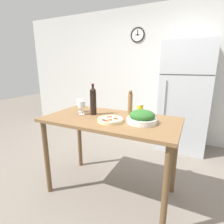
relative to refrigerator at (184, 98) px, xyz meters
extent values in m
plane|color=slate|center=(-0.63, -1.62, -0.93)|extent=(14.00, 14.00, 0.00)
cube|color=silver|center=(-0.63, 0.35, 0.37)|extent=(6.40, 0.06, 2.60)
torus|color=black|center=(-0.99, 0.31, 1.14)|extent=(0.29, 0.03, 0.29)
cylinder|color=white|center=(-0.99, 0.32, 1.14)|extent=(0.25, 0.01, 0.25)
cube|color=black|center=(-0.99, 0.31, 1.14)|extent=(0.08, 0.01, 0.01)
cube|color=black|center=(-0.99, 0.31, 1.18)|extent=(0.01, 0.01, 0.11)
cube|color=#B7BCC1|center=(0.00, 0.00, 0.00)|extent=(0.80, 0.61, 1.87)
cube|color=black|center=(0.00, -0.31, 0.41)|extent=(0.78, 0.01, 0.01)
cylinder|color=#B2B2B7|center=(-0.28, -0.32, -0.09)|extent=(0.02, 0.02, 0.84)
cube|color=brown|center=(-0.63, -1.62, -0.02)|extent=(1.45, 0.76, 0.03)
cylinder|color=brown|center=(-1.30, -1.94, -0.49)|extent=(0.06, 0.06, 0.89)
cylinder|color=brown|center=(0.03, -1.94, -0.49)|extent=(0.06, 0.06, 0.89)
cylinder|color=brown|center=(-1.30, -1.31, -0.49)|extent=(0.06, 0.06, 0.89)
cylinder|color=brown|center=(0.03, -1.31, -0.49)|extent=(0.06, 0.06, 0.89)
cylinder|color=black|center=(-0.88, -1.58, 0.12)|extent=(0.07, 0.07, 0.26)
sphere|color=black|center=(-0.88, -1.58, 0.26)|extent=(0.07, 0.07, 0.07)
cylinder|color=black|center=(-0.88, -1.58, 0.30)|extent=(0.03, 0.03, 0.07)
cylinder|color=maroon|center=(-0.88, -1.58, 0.34)|extent=(0.03, 0.03, 0.02)
cylinder|color=silver|center=(-1.01, -1.63, -0.01)|extent=(0.07, 0.07, 0.00)
cylinder|color=silver|center=(-1.01, -1.63, 0.03)|extent=(0.01, 0.01, 0.08)
cylinder|color=white|center=(-1.01, -1.63, 0.11)|extent=(0.08, 0.08, 0.08)
cylinder|color=maroon|center=(-1.01, -1.63, 0.08)|extent=(0.07, 0.07, 0.02)
cylinder|color=silver|center=(-1.09, -1.54, -0.01)|extent=(0.07, 0.07, 0.00)
cylinder|color=silver|center=(-1.09, -1.54, 0.03)|extent=(0.01, 0.01, 0.08)
cylinder|color=white|center=(-1.09, -1.54, 0.11)|extent=(0.08, 0.08, 0.08)
cylinder|color=maroon|center=(-1.09, -1.54, 0.08)|extent=(0.07, 0.07, 0.01)
cylinder|color=olive|center=(-0.51, -1.37, 0.11)|extent=(0.05, 0.05, 0.24)
sphere|color=brown|center=(-0.51, -1.37, 0.25)|extent=(0.04, 0.04, 0.04)
cylinder|color=white|center=(-0.28, -1.63, 0.02)|extent=(0.30, 0.30, 0.05)
ellipsoid|color=#2D6628|center=(-0.28, -1.63, 0.07)|extent=(0.25, 0.25, 0.10)
cylinder|color=beige|center=(-0.58, -1.73, 0.00)|extent=(0.26, 0.26, 0.02)
torus|color=beige|center=(-0.58, -1.73, 0.02)|extent=(0.26, 0.26, 0.02)
cylinder|color=red|center=(-0.61, -1.81, 0.02)|extent=(0.04, 0.04, 0.01)
cylinder|color=red|center=(-0.64, -1.79, 0.02)|extent=(0.04, 0.04, 0.01)
cylinder|color=red|center=(-0.64, -1.68, 0.02)|extent=(0.03, 0.03, 0.01)
cylinder|color=red|center=(-0.58, -1.81, 0.02)|extent=(0.03, 0.03, 0.01)
cylinder|color=#DB4332|center=(-0.52, -1.70, 0.02)|extent=(0.03, 0.03, 0.01)
cylinder|color=red|center=(-0.61, -1.67, 0.02)|extent=(0.03, 0.03, 0.01)
cylinder|color=red|center=(-0.57, -1.76, 0.02)|extent=(0.04, 0.04, 0.01)
cylinder|color=red|center=(-0.55, -1.69, 0.02)|extent=(0.04, 0.04, 0.01)
cylinder|color=yellow|center=(-0.40, -1.34, 0.05)|extent=(0.07, 0.07, 0.11)
cylinder|color=white|center=(-0.40, -1.34, 0.11)|extent=(0.08, 0.08, 0.01)
camera|label=1|loc=(0.17, -3.25, 0.54)|focal=28.00mm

